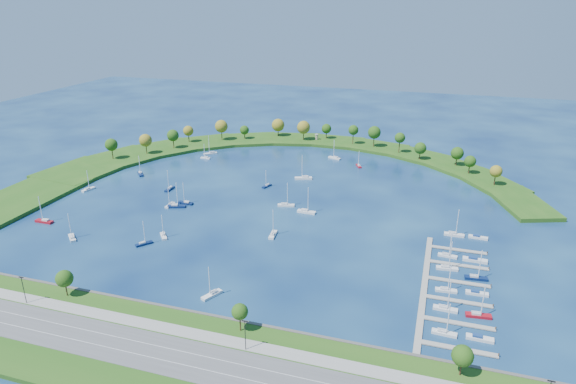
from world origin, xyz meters
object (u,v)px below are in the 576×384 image
(moored_boat_13, at_px, (304,178))
(docked_boat_2, at_px, (445,308))
(moored_boat_6, at_px, (176,206))
(moored_boat_17, at_px, (335,157))
(moored_boat_0, at_px, (88,189))
(moored_boat_1, at_px, (170,188))
(docked_boat_10, at_px, (454,234))
(moored_boat_2, at_px, (306,211))
(moored_boat_18, at_px, (72,237))
(docked_boat_9, at_px, (475,260))
(moored_boat_9, at_px, (273,234))
(moored_boat_10, at_px, (186,202))
(moored_boat_8, at_px, (170,204))
(docked_boat_8, at_px, (447,255))
(moored_boat_3, at_px, (205,157))
(docked_boat_1, at_px, (480,338))
(docked_boat_4, at_px, (446,289))
(docked_boat_3, at_px, (478,315))
(docked_boat_11, at_px, (478,237))
(harbor_tower, at_px, (317,137))
(docked_boat_0, at_px, (444,332))
(moored_boat_11, at_px, (140,173))
(moored_boat_15, at_px, (163,235))
(moored_boat_14, at_px, (359,165))
(moored_boat_4, at_px, (144,243))
(docked_boat_5, at_px, (477,293))
(docked_boat_6, at_px, (447,267))
(moored_boat_12, at_px, (286,205))
(moored_boat_5, at_px, (212,294))
(moored_boat_16, at_px, (211,153))
(dock_system, at_px, (445,289))
(docked_boat_7, at_px, (476,277))
(moored_boat_19, at_px, (44,221))

(moored_boat_13, bearing_deg, docked_boat_2, 106.94)
(moored_boat_6, distance_m, moored_boat_17, 118.48)
(moored_boat_0, height_order, docked_boat_2, docked_boat_2)
(moored_boat_1, height_order, docked_boat_10, docked_boat_10)
(moored_boat_2, xyz_separation_m, moored_boat_18, (-89.67, -58.17, -0.05))
(moored_boat_2, relative_size, docked_boat_9, 1.41)
(moored_boat_9, height_order, moored_boat_10, moored_boat_9)
(moored_boat_8, xyz_separation_m, docked_boat_8, (134.50, -13.27, 0.02))
(moored_boat_3, height_order, moored_boat_13, moored_boat_13)
(moored_boat_6, xyz_separation_m, moored_boat_9, (56.75, -15.82, -0.03))
(docked_boat_1, height_order, docked_boat_4, docked_boat_4)
(docked_boat_3, xyz_separation_m, docked_boat_11, (1.86, 61.14, -0.30))
(harbor_tower, distance_m, moored_boat_17, 41.55)
(moored_boat_10, relative_size, docked_boat_10, 0.93)
(docked_boat_0, bearing_deg, moored_boat_0, 162.75)
(moored_boat_11, xyz_separation_m, moored_boat_15, (56.38, -69.08, -0.03))
(moored_boat_14, height_order, docked_boat_0, docked_boat_0)
(moored_boat_1, height_order, moored_boat_15, moored_boat_1)
(moored_boat_17, bearing_deg, docked_boat_2, 136.17)
(moored_boat_4, height_order, moored_boat_15, moored_boat_15)
(moored_boat_0, relative_size, moored_boat_10, 0.96)
(moored_boat_10, bearing_deg, docked_boat_10, -175.88)
(docked_boat_11, bearing_deg, docked_boat_5, -88.46)
(moored_boat_4, height_order, docked_boat_6, docked_boat_6)
(moored_boat_0, bearing_deg, moored_boat_12, -70.28)
(moored_boat_4, relative_size, moored_boat_11, 0.90)
(harbor_tower, xyz_separation_m, docked_boat_8, (94.10, -151.41, -3.19))
(harbor_tower, distance_m, moored_boat_5, 207.01)
(docked_boat_6, bearing_deg, moored_boat_12, 145.38)
(moored_boat_16, relative_size, docked_boat_4, 1.18)
(moored_boat_5, bearing_deg, dock_system, 135.81)
(dock_system, bearing_deg, moored_boat_15, 176.57)
(docked_boat_6, bearing_deg, docked_boat_4, -96.92)
(moored_boat_11, xyz_separation_m, docked_boat_7, (186.11, -65.08, 0.01))
(moored_boat_18, xyz_separation_m, docked_boat_2, (156.25, -6.47, 0.00))
(moored_boat_13, xyz_separation_m, docked_boat_0, (81.23, -124.71, -0.11))
(moored_boat_19, height_order, docked_boat_4, moored_boat_19)
(moored_boat_13, height_order, moored_boat_14, moored_boat_13)
(docked_boat_4, bearing_deg, moored_boat_17, 111.61)
(moored_boat_1, xyz_separation_m, docked_boat_3, (156.82, -73.02, 0.02))
(moored_boat_9, distance_m, docked_boat_11, 89.62)
(moored_boat_3, relative_size, moored_boat_13, 0.67)
(dock_system, distance_m, moored_boat_12, 96.67)
(docked_boat_3, distance_m, docked_boat_9, 39.10)
(moored_boat_9, height_order, moored_boat_15, moored_boat_9)
(moored_boat_14, height_order, docked_boat_4, docked_boat_4)
(moored_boat_6, relative_size, moored_boat_19, 1.00)
(docked_boat_4, relative_size, docked_boat_7, 0.92)
(docked_boat_2, height_order, docked_boat_6, docked_boat_6)
(docked_boat_7, xyz_separation_m, docked_boat_10, (-8.11, 35.93, 0.02))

